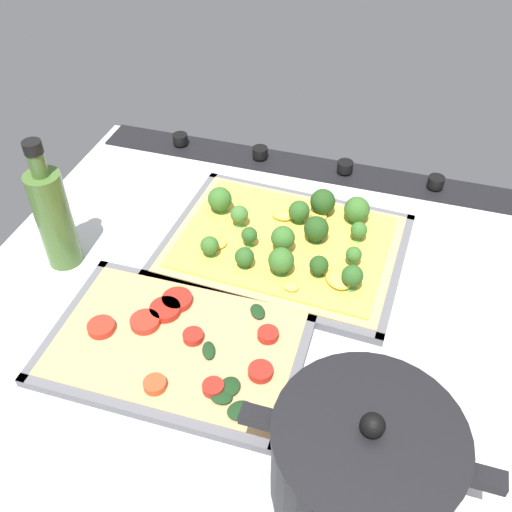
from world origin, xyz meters
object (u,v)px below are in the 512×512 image
at_px(cooking_pot, 364,461).
at_px(oil_bottle, 53,216).
at_px(baking_tray_front, 284,248).
at_px(broccoli_pizza, 289,239).
at_px(veggie_pizza_back, 178,342).
at_px(baking_tray_back, 177,346).

bearing_deg(cooking_pot, oil_bottle, -24.81).
bearing_deg(baking_tray_front, cooking_pot, 116.88).
bearing_deg(cooking_pot, broccoli_pizza, -64.08).
relative_size(broccoli_pizza, veggie_pizza_back, 1.12).
height_order(veggie_pizza_back, cooking_pot, cooking_pot).
xyz_separation_m(veggie_pizza_back, cooking_pot, (-0.25, 0.12, 0.04)).
bearing_deg(oil_bottle, veggie_pizza_back, 154.95).
bearing_deg(broccoli_pizza, cooking_pot, 115.92).
distance_m(baking_tray_front, veggie_pizza_back, 0.24).
relative_size(baking_tray_back, veggie_pizza_back, 1.08).
bearing_deg(broccoli_pizza, oil_bottle, 20.81).
height_order(baking_tray_front, oil_bottle, oil_bottle).
distance_m(broccoli_pizza, cooking_pot, 0.38).
bearing_deg(baking_tray_back, broccoli_pizza, -111.56).
relative_size(veggie_pizza_back, oil_bottle, 1.49).
relative_size(baking_tray_back, cooking_pot, 1.28).
distance_m(baking_tray_back, oil_bottle, 0.26).
distance_m(baking_tray_front, baking_tray_back, 0.24).
distance_m(broccoli_pizza, oil_bottle, 0.34).
bearing_deg(baking_tray_front, veggie_pizza_back, 69.95).
bearing_deg(baking_tray_back, baking_tray_front, -110.39).
bearing_deg(baking_tray_front, broccoli_pizza, -161.95).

